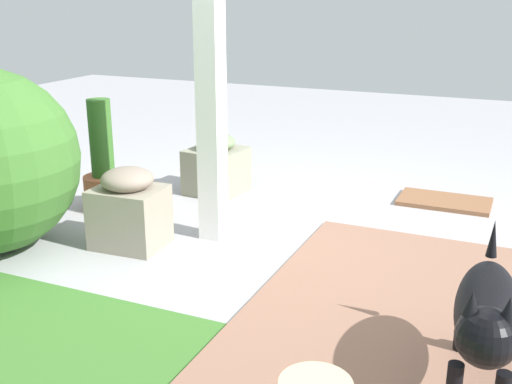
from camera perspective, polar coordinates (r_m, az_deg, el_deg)
The scene contains 8 objects.
ground_plane at distance 3.82m, azimuth 1.68°, elevation -4.55°, with size 12.00×12.00×0.00m, color #A6A5AA.
brick_path at distance 2.90m, azimuth 16.33°, elevation -12.87°, with size 1.80×2.40×0.02m, color #916652.
porch_pillar at distance 3.63m, azimuth -4.24°, elevation 14.25°, with size 0.14×0.14×2.46m, color white.
stone_planter_nearest at distance 4.69m, azimuth -3.62°, elevation 2.39°, with size 0.42×0.43×0.45m.
stone_planter_mid at distance 3.76m, azimuth -11.42°, elevation -1.54°, with size 0.42×0.35×0.48m.
terracotta_pot_tall at distance 4.44m, azimuth -13.67°, elevation 1.90°, with size 0.28×0.28×0.76m.
dog at distance 2.46m, azimuth 20.14°, elevation -10.38°, with size 0.26×0.85×0.58m.
doormat at distance 4.68m, azimuth 16.71°, elevation -0.83°, with size 0.63×0.37×0.03m, color brown.
Camera 1 is at (-1.32, 3.27, 1.45)m, focal length 44.13 mm.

